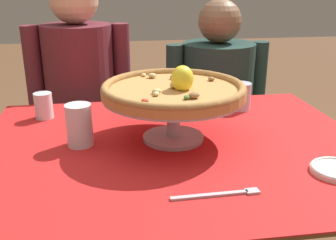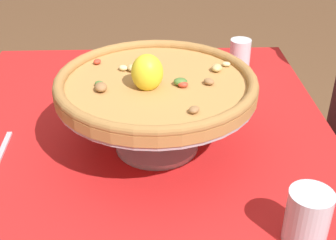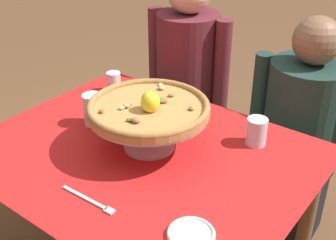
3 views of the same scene
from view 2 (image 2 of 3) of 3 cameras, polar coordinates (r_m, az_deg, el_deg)
The scene contains 6 objects.
dining_table at distance 1.12m, azimuth -3.61°, elevation -7.85°, with size 1.20×0.96×0.75m.
pizza_stand at distance 1.00m, azimuth -1.46°, elevation 1.58°, with size 0.43×0.43×0.14m.
pizza at distance 0.97m, azimuth -1.55°, elevation 4.57°, with size 0.44×0.44×0.10m.
water_glass_back_left at distance 1.44m, azimuth 9.01°, elevation 7.94°, with size 0.06×0.06×0.09m.
water_glass_side_left at distance 1.28m, azimuth -1.75°, elevation 6.04°, with size 0.08×0.08×0.13m.
water_glass_back_right at distance 0.84m, azimuth 17.06°, elevation -11.88°, with size 0.08×0.08×0.10m.
Camera 2 is at (0.88, 0.04, 1.34)m, focal length 48.51 mm.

